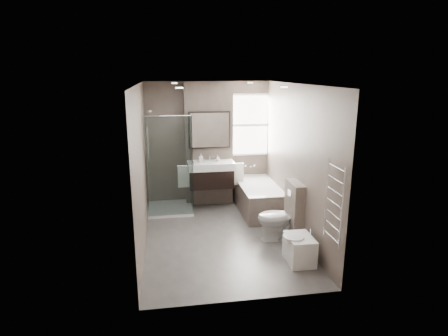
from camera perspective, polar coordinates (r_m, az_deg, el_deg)
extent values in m
cube|color=#4F4B49|center=(6.64, -0.37, -10.59)|extent=(2.65, 3.85, 0.05)
cube|color=silver|center=(6.02, -0.42, 12.91)|extent=(2.65, 3.85, 0.05)
cube|color=#62554C|center=(8.06, -2.48, 3.83)|extent=(2.65, 0.05, 2.60)
cube|color=#62554C|center=(4.39, 3.46, -5.45)|extent=(2.65, 0.05, 2.60)
cube|color=#62554C|center=(6.14, -12.70, 0.08)|extent=(0.05, 3.85, 2.60)
cube|color=#62554C|center=(6.53, 11.18, 1.00)|extent=(0.05, 3.85, 2.60)
cube|color=#5D5149|center=(7.92, -2.36, 3.63)|extent=(1.00, 0.25, 2.60)
cube|color=black|center=(7.73, -2.00, -1.52)|extent=(0.90, 0.45, 0.38)
cube|color=white|center=(7.66, -2.01, 0.39)|extent=(0.95, 0.47, 0.15)
cylinder|color=silver|center=(7.79, -2.18, 1.65)|extent=(0.03, 0.03, 0.12)
cylinder|color=silver|center=(7.72, -2.13, 1.95)|extent=(0.02, 0.12, 0.02)
cube|color=black|center=(7.71, -2.24, 5.83)|extent=(0.86, 0.06, 0.76)
cube|color=white|center=(7.67, -2.21, 5.78)|extent=(0.80, 0.02, 0.70)
cube|color=white|center=(7.65, -6.15, -1.30)|extent=(0.24, 0.06, 0.44)
cube|color=white|center=(7.78, 2.11, -0.95)|extent=(0.24, 0.06, 0.44)
cube|color=white|center=(7.90, -8.15, -6.12)|extent=(0.90, 0.90, 0.06)
cube|color=white|center=(7.17, -8.35, 0.12)|extent=(0.88, 0.01, 1.94)
cube|color=white|center=(7.62, -5.08, 1.08)|extent=(0.01, 0.88, 1.94)
cylinder|color=silver|center=(7.56, -11.51, 2.45)|extent=(0.02, 0.02, 1.00)
cube|color=#5D5149|center=(7.70, 5.20, -4.62)|extent=(0.75, 1.60, 0.55)
cube|color=white|center=(7.62, 5.25, -2.63)|extent=(0.75, 1.60, 0.03)
cube|color=white|center=(7.64, 5.24, -3.10)|extent=(0.61, 1.42, 0.12)
cube|color=white|center=(8.11, 3.89, 6.56)|extent=(0.98, 0.04, 1.33)
cube|color=white|center=(8.09, 3.93, 6.54)|extent=(0.90, 0.01, 1.25)
cube|color=white|center=(8.08, 3.94, 6.53)|extent=(0.90, 0.01, 0.05)
imported|color=white|center=(6.46, 8.57, -7.51)|extent=(0.79, 0.48, 0.78)
cube|color=#5D5149|center=(6.50, 10.64, -6.42)|extent=(0.18, 0.55, 1.00)
cube|color=silver|center=(6.36, 9.96, -3.79)|extent=(0.01, 0.16, 0.11)
cube|color=white|center=(5.85, 11.43, -12.05)|extent=(0.37, 0.51, 0.41)
cylinder|color=white|center=(5.73, 10.55, -10.37)|extent=(0.31, 0.31, 0.05)
cylinder|color=silver|center=(5.79, 13.07, -9.41)|extent=(0.02, 0.02, 0.10)
cylinder|color=silver|center=(4.94, 17.55, -6.01)|extent=(0.03, 0.03, 1.10)
cylinder|color=silver|center=(5.33, 15.37, -4.34)|extent=(0.03, 0.03, 1.10)
cube|color=silver|center=(5.13, 16.42, -5.14)|extent=(0.02, 0.46, 1.00)
imported|color=white|center=(7.60, -3.53, 1.52)|extent=(0.08, 0.08, 0.17)
imported|color=white|center=(7.70, -0.98, 1.51)|extent=(0.09, 0.09, 0.12)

